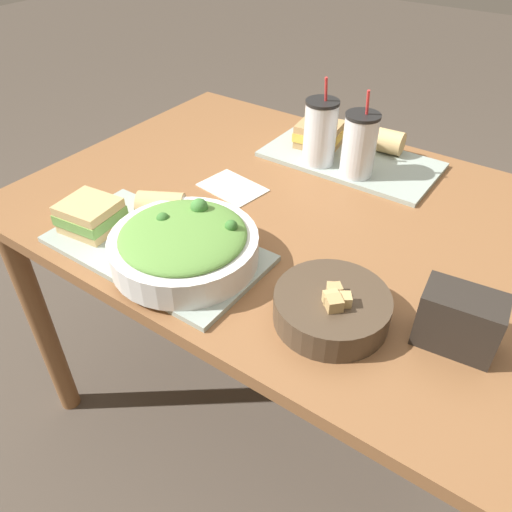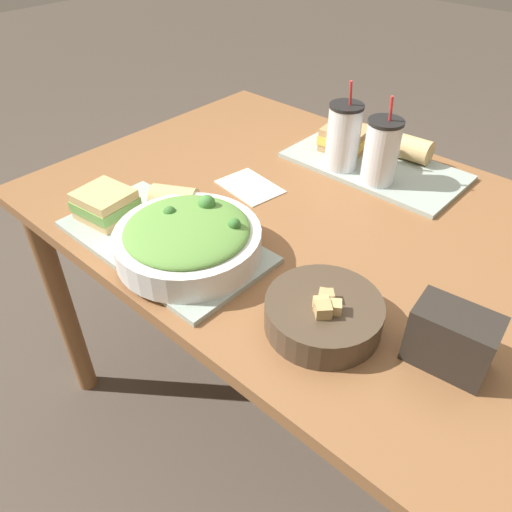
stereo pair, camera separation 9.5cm
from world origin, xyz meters
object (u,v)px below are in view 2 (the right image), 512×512
Objects in this scene: baguette_far at (415,150)px; drink_cup_red at (381,153)px; chip_bag at (452,339)px; salad_bowl at (188,238)px; soup_bowl at (323,313)px; baguette_near at (175,200)px; drink_cup_dark at (343,139)px; sandwich_near at (105,204)px; napkin_folded at (250,187)px; sandwich_far at (345,139)px.

baguette_far is 0.42× the size of drink_cup_red.
salad_bowl is at bearing -175.40° from chip_bag.
soup_bowl is 1.71× the size of baguette_near.
soup_bowl is 0.57m from drink_cup_dark.
drink_cup_red is at bearing 0.00° from drink_cup_dark.
chip_bag is at bearing 19.72° from soup_bowl.
sandwich_near is 0.56× the size of drink_cup_dark.
chip_bag is at bearing -17.44° from napkin_folded.
salad_bowl is at bearing -94.56° from sandwich_far.
sandwich_far is at bearing 77.70° from napkin_folded.
drink_cup_red is 0.56m from chip_bag.
soup_bowl is 0.45m from baguette_near.
drink_cup_dark reaches higher than baguette_far.
sandwich_near is at bearing -176.56° from chip_bag.
soup_bowl is 0.55m from sandwich_near.
baguette_far is 0.21m from drink_cup_dark.
sandwich_far is 0.60× the size of drink_cup_red.
drink_cup_dark is at bearing 121.83° from soup_bowl.
soup_bowl is at bearing -66.72° from sandwich_far.
soup_bowl is (0.31, 0.03, -0.02)m from salad_bowl.
drink_cup_red reaches higher than salad_bowl.
sandwich_far is 0.32m from napkin_folded.
baguette_near is at bearing -109.41° from drink_cup_dark.
chip_bag is (0.49, -0.41, -0.04)m from drink_cup_dark.
drink_cup_dark is 1.34× the size of napkin_folded.
sandwich_far is at bearing 121.27° from soup_bowl.
baguette_near is 0.53m from sandwich_far.
salad_bowl reaches higher than soup_bowl.
sandwich_far is at bearing 150.46° from drink_cup_red.
sandwich_near is 0.35m from napkin_folded.
baguette_far is at bearing 57.62° from napkin_folded.
drink_cup_dark is at bearing -48.51° from baguette_near.
chip_bag is 0.64m from napkin_folded.
sandwich_near is 0.59× the size of drink_cup_red.
soup_bowl is 1.59× the size of sandwich_near.
salad_bowl is 3.22× the size of baguette_far.
baguette_far is (-0.17, 0.64, 0.01)m from soup_bowl.
soup_bowl is 1.20× the size of napkin_folded.
baguette_far is at bearing 51.69° from drink_cup_dark.
salad_bowl is 1.44× the size of soup_bowl.
drink_cup_dark is 1.04× the size of drink_cup_red.
drink_cup_red is at bearing 49.95° from sandwich_near.
sandwich_far is 0.78× the size of napkin_folded.
drink_cup_dark reaches higher than salad_bowl.
soup_bowl is at bearing 5.65° from salad_bowl.
baguette_far is at bearing -54.28° from baguette_near.
drink_cup_red is 1.61× the size of chip_bag.
napkin_folded is (-0.10, 0.29, -0.05)m from salad_bowl.
baguette_far is 0.54× the size of napkin_folded.
salad_bowl reaches higher than chip_bag.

